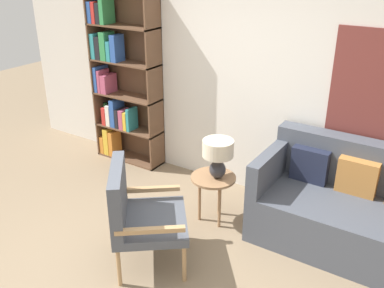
{
  "coord_description": "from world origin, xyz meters",
  "views": [
    {
      "loc": [
        2.07,
        -2.06,
        2.55
      ],
      "look_at": [
        0.09,
        1.01,
        0.9
      ],
      "focal_mm": 40.0,
      "sensor_mm": 36.0,
      "label": 1
    }
  ],
  "objects_px": {
    "bookshelf": "(119,82)",
    "armchair": "(136,210)",
    "table_lamp": "(218,153)",
    "side_table": "(213,182)",
    "couch": "(349,209)"
  },
  "relations": [
    {
      "from": "couch",
      "to": "table_lamp",
      "type": "height_order",
      "value": "couch"
    },
    {
      "from": "side_table",
      "to": "table_lamp",
      "type": "xyz_separation_m",
      "value": [
        0.04,
        0.01,
        0.33
      ]
    },
    {
      "from": "couch",
      "to": "side_table",
      "type": "xyz_separation_m",
      "value": [
        -1.24,
        -0.37,
        0.09
      ]
    },
    {
      "from": "couch",
      "to": "table_lamp",
      "type": "relative_size",
      "value": 4.17
    },
    {
      "from": "armchair",
      "to": "table_lamp",
      "type": "height_order",
      "value": "armchair"
    },
    {
      "from": "bookshelf",
      "to": "couch",
      "type": "height_order",
      "value": "bookshelf"
    },
    {
      "from": "table_lamp",
      "to": "bookshelf",
      "type": "bearing_deg",
      "value": 160.42
    },
    {
      "from": "side_table",
      "to": "armchair",
      "type": "bearing_deg",
      "value": -104.54
    },
    {
      "from": "bookshelf",
      "to": "table_lamp",
      "type": "bearing_deg",
      "value": -19.58
    },
    {
      "from": "armchair",
      "to": "couch",
      "type": "height_order",
      "value": "couch"
    },
    {
      "from": "bookshelf",
      "to": "side_table",
      "type": "distance_m",
      "value": 1.98
    },
    {
      "from": "armchair",
      "to": "couch",
      "type": "relative_size",
      "value": 0.57
    },
    {
      "from": "bookshelf",
      "to": "armchair",
      "type": "distance_m",
      "value": 2.25
    },
    {
      "from": "bookshelf",
      "to": "armchair",
      "type": "xyz_separation_m",
      "value": [
        1.53,
        -1.57,
        -0.5
      ]
    },
    {
      "from": "bookshelf",
      "to": "table_lamp",
      "type": "height_order",
      "value": "bookshelf"
    }
  ]
}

